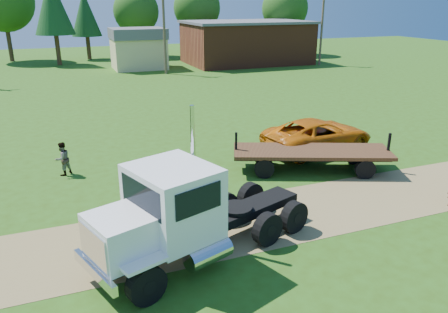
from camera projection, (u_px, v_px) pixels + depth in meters
name	position (u px, v px, depth m)	size (l,w,h in m)	color
ground	(241.00, 222.00, 16.05)	(140.00, 140.00, 0.00)	#2B4C10
dirt_track	(241.00, 222.00, 16.05)	(120.00, 4.20, 0.01)	olive
white_semi_tractor	(177.00, 215.00, 13.10)	(7.93, 4.83, 4.72)	black
orange_pickup	(318.00, 135.00, 23.56)	(2.86, 6.19, 1.72)	#BF5E09
flatbed_trailer	(311.00, 155.00, 20.70)	(7.64, 4.84, 1.88)	#351B10
spectator_b	(62.00, 159.00, 20.20)	(0.77, 0.60, 1.58)	#999999
brick_building	(246.00, 42.00, 56.41)	(15.40, 10.40, 5.30)	brown
tan_shed	(138.00, 48.00, 51.70)	(6.20, 5.40, 4.70)	tan
utility_poles	(164.00, 30.00, 47.23)	(42.20, 0.28, 9.00)	#4D3D2B
tree_row	(99.00, 7.00, 58.14)	(55.90, 13.48, 11.53)	#362016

